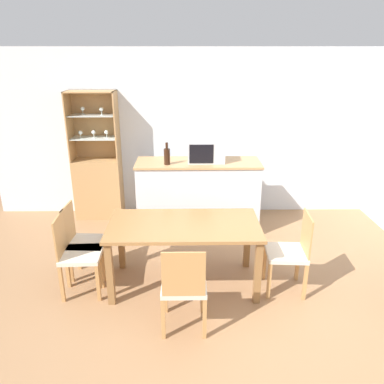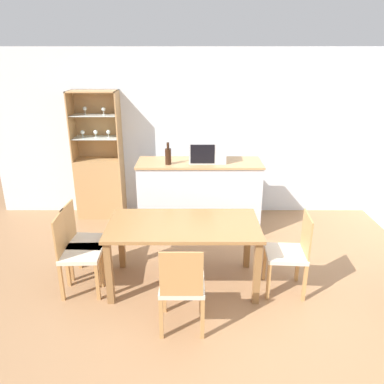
{
  "view_description": "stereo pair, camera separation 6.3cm",
  "coord_description": "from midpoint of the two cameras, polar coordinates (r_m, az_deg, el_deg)",
  "views": [
    {
      "loc": [
        -0.37,
        -3.14,
        2.45
      ],
      "look_at": [
        -0.3,
        1.2,
        0.84
      ],
      "focal_mm": 35.0,
      "sensor_mm": 36.0,
      "label": 1
    },
    {
      "loc": [
        -0.3,
        -3.14,
        2.45
      ],
      "look_at": [
        -0.3,
        1.2,
        0.84
      ],
      "focal_mm": 35.0,
      "sensor_mm": 36.0,
      "label": 2
    }
  ],
  "objects": [
    {
      "name": "dining_chair_side_left_far",
      "position": [
        4.42,
        -16.63,
        -7.35
      ],
      "size": [
        0.43,
        0.43,
        0.9
      ],
      "rotation": [
        0.0,
        0.0,
        -1.62
      ],
      "color": "beige",
      "rests_on": "ground_plane"
    },
    {
      "name": "dining_chair_side_right_near",
      "position": [
        4.18,
        14.31,
        -8.84
      ],
      "size": [
        0.44,
        0.44,
        0.9
      ],
      "rotation": [
        0.0,
        0.0,
        1.5
      ],
      "color": "beige",
      "rests_on": "ground_plane"
    },
    {
      "name": "display_cabinet",
      "position": [
        6.03,
        -14.37,
        1.81
      ],
      "size": [
        0.72,
        0.37,
        1.95
      ],
      "color": "tan",
      "rests_on": "ground_plane"
    },
    {
      "name": "dining_chair_side_left_near",
      "position": [
        4.21,
        -17.51,
        -8.94
      ],
      "size": [
        0.43,
        0.43,
        0.9
      ],
      "rotation": [
        0.0,
        0.0,
        -1.53
      ],
      "color": "beige",
      "rests_on": "ground_plane"
    },
    {
      "name": "kitchen_counter",
      "position": [
        5.42,
        0.58,
        -0.6
      ],
      "size": [
        1.75,
        0.6,
        1.03
      ],
      "color": "silver",
      "rests_on": "ground_plane"
    },
    {
      "name": "wall_back",
      "position": [
        5.9,
        2.38,
        8.82
      ],
      "size": [
        6.8,
        0.06,
        2.55
      ],
      "color": "silver",
      "rests_on": "ground_plane"
    },
    {
      "name": "microwave",
      "position": [
        5.24,
        1.79,
        6.27
      ],
      "size": [
        0.51,
        0.34,
        0.3
      ],
      "color": "#B7BABF",
      "rests_on": "kitchen_counter"
    },
    {
      "name": "dining_chair_head_near",
      "position": [
        3.52,
        -1.78,
        -14.15
      ],
      "size": [
        0.41,
        0.41,
        0.9
      ],
      "rotation": [
        0.0,
        0.0,
        -0.0
      ],
      "color": "beige",
      "rests_on": "ground_plane"
    },
    {
      "name": "ground_plane",
      "position": [
        4.0,
        4.27,
        -17.54
      ],
      "size": [
        18.0,
        18.0,
        0.0
      ],
      "primitive_type": "plane",
      "color": "#936B47"
    },
    {
      "name": "wine_bottle",
      "position": [
        5.1,
        -4.19,
        5.5
      ],
      "size": [
        0.08,
        0.08,
        0.3
      ],
      "color": "black",
      "rests_on": "kitchen_counter"
    },
    {
      "name": "dining_table",
      "position": [
        4.06,
        -1.67,
        -6.14
      ],
      "size": [
        1.63,
        0.83,
        0.74
      ],
      "color": "olive",
      "rests_on": "ground_plane"
    }
  ]
}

